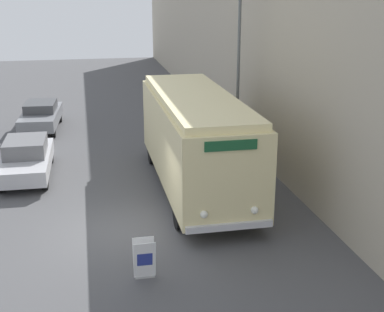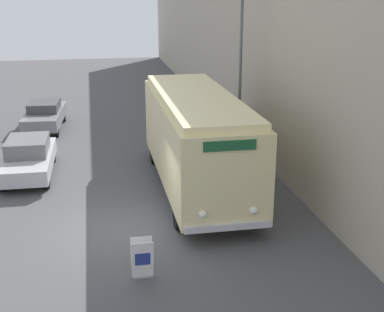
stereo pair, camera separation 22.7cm
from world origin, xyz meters
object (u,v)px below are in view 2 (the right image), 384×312
object	(u,v)px
parked_car_mid	(45,115)
parked_car_near	(28,157)
vintage_bus	(197,137)
streetlamp	(241,46)
sign_board	(142,259)

from	to	relation	value
parked_car_mid	parked_car_near	bearing A→B (deg)	-86.95
vintage_bus	streetlamp	world-z (taller)	streetlamp
streetlamp	vintage_bus	bearing A→B (deg)	-129.46
sign_board	parked_car_near	world-z (taller)	parked_car_near
sign_board	parked_car_mid	world-z (taller)	parked_car_mid
parked_car_near	parked_car_mid	bearing A→B (deg)	90.02
sign_board	streetlamp	world-z (taller)	streetlamp
sign_board	parked_car_mid	distance (m)	15.92
vintage_bus	streetlamp	bearing A→B (deg)	50.54
sign_board	streetlamp	size ratio (longest dim) A/B	0.14
parked_car_near	vintage_bus	bearing A→B (deg)	-22.13
sign_board	vintage_bus	bearing A→B (deg)	66.31
sign_board	streetlamp	xyz separation A→B (m)	(4.90, 8.66, 4.27)
vintage_bus	parked_car_near	bearing A→B (deg)	156.97
parked_car_mid	sign_board	bearing A→B (deg)	-73.47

